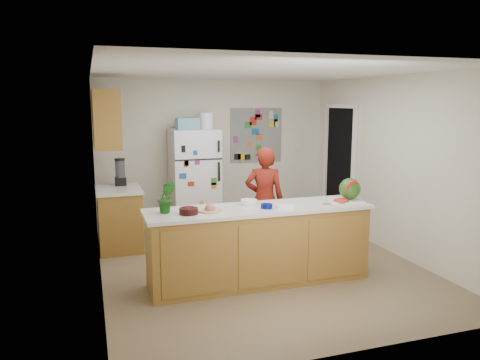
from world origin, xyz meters
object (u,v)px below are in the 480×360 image
object	(u,v)px
cherry_bowl	(189,211)
watermelon	(350,189)
refrigerator	(194,181)
person	(264,200)

from	to	relation	value
cherry_bowl	watermelon	bearing A→B (deg)	2.75
refrigerator	person	distance (m)	1.51
person	cherry_bowl	bearing A→B (deg)	61.42
refrigerator	person	world-z (taller)	refrigerator
person	cherry_bowl	world-z (taller)	person
refrigerator	watermelon	bearing A→B (deg)	-58.28
person	watermelon	bearing A→B (deg)	146.17
refrigerator	watermelon	world-z (taller)	refrigerator
person	watermelon	xyz separation A→B (m)	(0.74, -1.04, 0.31)
watermelon	cherry_bowl	bearing A→B (deg)	-177.25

